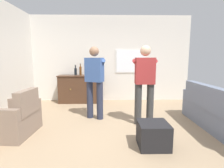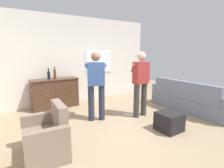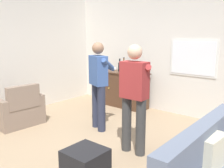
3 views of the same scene
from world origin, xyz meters
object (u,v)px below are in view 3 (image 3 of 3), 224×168
armchair (19,111)px  bottle_wine_green (120,66)px  bottle_liquor_amber (124,66)px  person_standing_left (99,82)px  sideboard_cabinet (123,89)px  person_standing_right (135,94)px  ottoman (85,164)px

armchair → bottle_wine_green: 2.65m
bottle_liquor_amber → person_standing_left: person_standing_left is taller
armchair → person_standing_left: (1.39, 0.89, 0.65)m
sideboard_cabinet → person_standing_right: 2.59m
ottoman → bottle_liquor_amber: bearing=118.7°
person_standing_left → armchair: bearing=-147.5°
sideboard_cabinet → bottle_wine_green: bottle_wine_green is taller
bottle_liquor_amber → ottoman: (1.60, -2.92, -0.83)m
bottle_liquor_amber → person_standing_right: size_ratio=0.22×
armchair → sideboard_cabinet: bearing=71.7°
armchair → bottle_wine_green: bearing=75.0°
armchair → person_standing_left: 1.77m
armchair → bottle_liquor_amber: bearing=71.1°
bottle_wine_green → bottle_liquor_amber: (0.17, -0.05, 0.02)m
bottle_liquor_amber → person_standing_left: bearing=-69.7°
bottle_wine_green → sideboard_cabinet: bearing=-19.1°
armchair → sideboard_cabinet: sideboard_cabinet is taller
bottle_liquor_amber → person_standing_right: 2.53m
sideboard_cabinet → ottoman: 3.35m
bottle_wine_green → ottoman: bottle_wine_green is taller
person_standing_right → person_standing_left: bearing=160.5°
bottle_liquor_amber → person_standing_left: size_ratio=0.22×
armchair → person_standing_left: size_ratio=0.55×
sideboard_cabinet → person_standing_left: bearing=-68.9°
sideboard_cabinet → person_standing_left: size_ratio=0.81×
sideboard_cabinet → bottle_wine_green: (-0.14, 0.05, 0.57)m
ottoman → sideboard_cabinet: bearing=119.1°
sideboard_cabinet → person_standing_left: 1.72m
sideboard_cabinet → bottle_liquor_amber: (0.03, 0.00, 0.59)m
bottle_wine_green → person_standing_left: bearing=-65.1°
bottle_wine_green → person_standing_right: person_standing_right is taller
ottoman → person_standing_left: (-1.03, 1.39, 0.74)m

